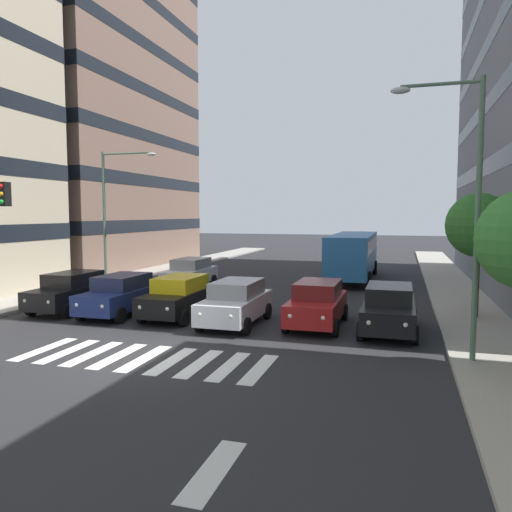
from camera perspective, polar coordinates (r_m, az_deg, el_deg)
The scene contains 15 objects.
ground_plane at distance 15.54m, azimuth -12.73°, elevation -11.43°, with size 180.00×180.00×0.00m, color #262628.
building_right_block_0 at distance 43.78m, azimuth -17.43°, elevation 19.38°, with size 8.92×18.42×30.91m.
crosswalk_markings at distance 15.54m, azimuth -12.73°, elevation -11.42°, with size 7.65×2.80×0.01m.
lane_arrow_0 at distance 9.14m, azimuth -4.93°, elevation -23.41°, with size 0.50×2.20×0.01m, color silver.
car_0 at distance 18.78m, azimuth 15.08°, elevation -5.87°, with size 2.02×4.44×1.72m.
car_1 at distance 19.32m, azimuth 7.08°, elevation -5.43°, with size 2.02×4.44×1.72m.
car_2 at distance 19.42m, azimuth -2.34°, elevation -5.35°, with size 2.02×4.44×1.72m.
car_3 at distance 21.02m, azimuth -8.86°, elevation -4.62°, with size 2.02×4.44×1.72m.
car_4 at distance 22.03m, azimuth -15.33°, elevation -4.30°, with size 2.02×4.44×1.72m.
car_5 at distance 23.66m, azimuth -20.48°, elevation -3.81°, with size 2.02×4.44×1.72m.
car_row2_0 at distance 29.22m, azimuth -7.60°, elevation -1.94°, with size 2.02×4.44×1.72m.
bus_behind_traffic at distance 33.19m, azimuth 11.14°, elevation 0.52°, with size 2.78×10.50×3.00m.
street_lamp_left at distance 15.17m, azimuth 22.95°, elevation 6.67°, with size 2.53×0.28×7.96m.
street_lamp_right at distance 29.94m, azimuth -16.23°, elevation 5.80°, with size 3.46×0.28×7.76m.
street_tree_1 at distance 21.81m, azimuth 24.31°, elevation 3.23°, with size 2.59×2.59×5.03m.
Camera 1 is at (-7.36, 12.98, 4.34)m, focal length 34.68 mm.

